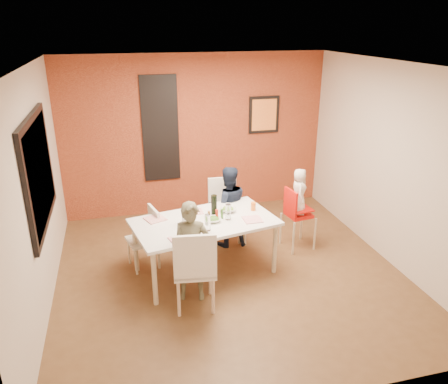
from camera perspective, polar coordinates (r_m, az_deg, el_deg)
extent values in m
plane|color=brown|center=(5.99, 0.72, -10.42)|extent=(4.50, 4.50, 0.00)
cube|color=white|center=(5.11, 0.86, 16.25)|extent=(4.50, 4.50, 0.02)
cube|color=beige|center=(7.51, -3.69, 7.41)|extent=(4.50, 0.02, 2.70)
cube|color=beige|center=(3.48, 10.55, -10.29)|extent=(4.50, 0.02, 2.70)
cube|color=beige|center=(5.32, -23.33, -0.31)|extent=(0.02, 4.50, 2.70)
cube|color=beige|center=(6.34, 20.86, 3.39)|extent=(0.02, 4.50, 2.70)
cube|color=maroon|center=(7.49, -3.67, 7.38)|extent=(4.50, 0.02, 2.70)
cube|color=black|center=(5.44, -23.05, 2.43)|extent=(0.05, 1.70, 1.30)
cube|color=black|center=(5.44, -22.89, 2.45)|extent=(0.02, 1.55, 1.15)
cube|color=silver|center=(7.36, -8.31, 8.14)|extent=(0.55, 0.03, 1.70)
cube|color=black|center=(7.35, -8.31, 8.13)|extent=(0.60, 0.03, 1.76)
cube|color=black|center=(7.71, 5.24, 10.02)|extent=(0.54, 0.03, 0.64)
cube|color=#FC9A38|center=(7.70, 5.28, 10.00)|extent=(0.44, 0.01, 0.54)
cube|color=white|center=(5.67, -2.58, -3.95)|extent=(1.97, 1.35, 0.04)
cylinder|color=#C8B794|center=(5.26, -9.07, -11.07)|extent=(0.06, 0.06, 0.71)
cylinder|color=#C8B794|center=(5.97, -11.49, -7.05)|extent=(0.06, 0.06, 0.71)
cylinder|color=#C8B794|center=(5.85, 6.65, -7.36)|extent=(0.06, 0.06, 0.71)
cylinder|color=#C8B794|center=(6.50, 2.70, -4.17)|extent=(0.06, 0.06, 0.71)
cube|color=white|center=(5.13, -3.87, -9.99)|extent=(0.54, 0.54, 0.05)
cube|color=white|center=(4.81, -3.81, -8.57)|extent=(0.48, 0.11, 0.54)
cylinder|color=beige|center=(5.44, -1.83, -11.10)|extent=(0.04, 0.04, 0.47)
cylinder|color=beige|center=(5.12, -1.43, -13.44)|extent=(0.04, 0.04, 0.47)
cylinder|color=beige|center=(5.43, -6.03, -11.31)|extent=(0.04, 0.04, 0.47)
cylinder|color=beige|center=(5.11, -5.93, -13.67)|extent=(0.04, 0.04, 0.47)
cube|color=white|center=(6.63, 0.14, -2.71)|extent=(0.45, 0.45, 0.05)
cube|color=white|center=(6.72, -0.24, -0.08)|extent=(0.44, 0.05, 0.50)
cylinder|color=#BFB08E|center=(6.54, -1.05, -5.35)|extent=(0.04, 0.04, 0.43)
cylinder|color=#BFB08E|center=(6.86, -1.67, -4.03)|extent=(0.04, 0.04, 0.43)
cylinder|color=#BFB08E|center=(6.61, 2.01, -5.04)|extent=(0.04, 0.04, 0.43)
cylinder|color=#BFB08E|center=(6.93, 1.26, -3.75)|extent=(0.04, 0.04, 0.43)
cube|color=white|center=(6.04, -10.56, -6.23)|extent=(0.47, 0.47, 0.04)
cube|color=white|center=(5.99, -9.10, -4.02)|extent=(0.13, 0.38, 0.44)
cylinder|color=#C2B090|center=(6.23, -12.28, -7.59)|extent=(0.03, 0.03, 0.38)
cylinder|color=#C2B090|center=(6.31, -9.52, -7.00)|extent=(0.03, 0.03, 0.38)
cylinder|color=#C2B090|center=(5.96, -11.39, -8.92)|extent=(0.03, 0.03, 0.38)
cylinder|color=#C2B090|center=(6.04, -8.51, -8.28)|extent=(0.03, 0.03, 0.38)
cube|color=red|center=(6.48, 9.73, -2.89)|extent=(0.37, 0.37, 0.05)
cube|color=red|center=(6.31, 8.67, -1.34)|extent=(0.08, 0.33, 0.38)
cube|color=red|center=(6.44, 9.78, -2.15)|extent=(0.37, 0.37, 0.02)
cylinder|color=tan|center=(6.55, 11.79, -5.42)|extent=(0.03, 0.03, 0.50)
cylinder|color=tan|center=(6.37, 9.06, -6.06)|extent=(0.03, 0.03, 0.50)
cylinder|color=tan|center=(6.82, 10.06, -4.18)|extent=(0.03, 0.03, 0.50)
cylinder|color=tan|center=(6.64, 7.41, -4.74)|extent=(0.03, 0.03, 0.50)
imported|color=brown|center=(5.20, -4.24, -7.83)|extent=(0.51, 0.40, 1.25)
imported|color=#151D31|center=(6.43, 0.50, -1.92)|extent=(0.61, 0.48, 1.23)
imported|color=silver|center=(6.33, 9.77, 0.07)|extent=(0.30, 0.38, 0.67)
cube|color=white|center=(5.20, -5.72, -6.18)|extent=(0.29, 0.29, 0.01)
cube|color=white|center=(5.91, -3.77, -2.58)|extent=(0.20, 0.20, 0.01)
cube|color=white|center=(5.69, 3.75, -3.60)|extent=(0.23, 0.23, 0.01)
cube|color=white|center=(5.76, -8.98, -3.49)|extent=(0.31, 0.31, 0.01)
imported|color=white|center=(5.63, -1.41, -3.63)|extent=(0.21, 0.21, 0.05)
imported|color=white|center=(5.92, 0.51, -2.29)|extent=(0.27, 0.27, 0.06)
cylinder|color=black|center=(5.72, -1.31, -1.82)|extent=(0.08, 0.08, 0.30)
cylinder|color=white|center=(5.37, -2.16, -4.00)|extent=(0.07, 0.07, 0.21)
cylinder|color=silver|center=(5.65, 0.56, -2.62)|extent=(0.07, 0.07, 0.21)
cylinder|color=white|center=(5.53, -4.97, -3.11)|extent=(0.11, 0.11, 0.24)
cylinder|color=red|center=(5.65, -0.93, -2.99)|extent=(0.04, 0.04, 0.14)
cylinder|color=#336B23|center=(5.69, -0.27, -2.87)|extent=(0.03, 0.03, 0.13)
cylinder|color=brown|center=(5.64, -1.98, -3.11)|extent=(0.03, 0.03, 0.13)
cylinder|color=orange|center=(5.95, 3.84, -1.88)|extent=(0.07, 0.07, 0.12)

